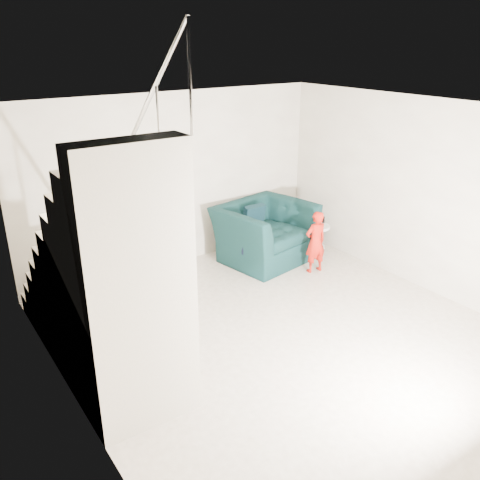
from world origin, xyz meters
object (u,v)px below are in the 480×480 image
Objects in this scene: armchair at (265,233)px; staircase at (106,295)px; toddler at (315,242)px; side_table at (318,233)px.

armchair is 3.57m from staircase.
toddler reaches higher than side_table.
side_table is (0.69, 0.67, -0.22)m from toddler.
armchair is at bearing -60.08° from toddler.
toddler is (0.35, -0.83, 0.03)m from armchair.
toddler is 0.99m from side_table.
armchair is at bearing 171.64° from side_table.
staircase is (-3.21, -1.47, 0.49)m from armchair.
armchair is 3.44× the size of side_table.
armchair is 1.44× the size of toddler.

